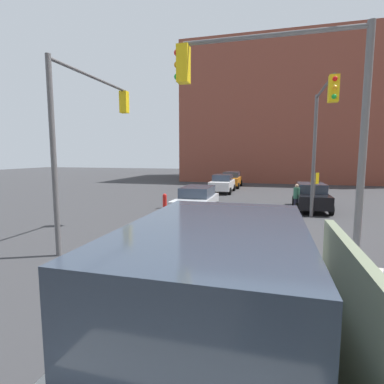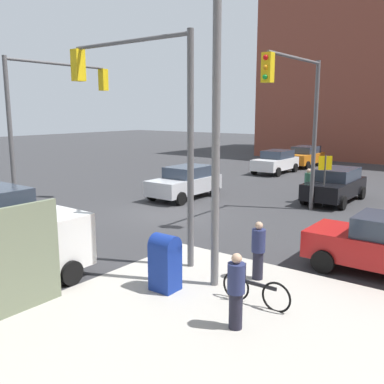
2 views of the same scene
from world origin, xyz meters
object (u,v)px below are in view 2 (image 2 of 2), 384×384
Objects in this scene: traffic_signal_ne_corner at (140,104)px; hatchback_white at (276,161)px; hatchback_silver at (185,182)px; traffic_signal_nw_corner at (299,106)px; pedestrian_waiting at (258,250)px; bicycle_leaning_on_fence at (255,291)px; pedestrian_walking_north at (236,290)px; mailbox_blue at (165,261)px; hatchback_orange at (304,156)px; traffic_signal_se_corner at (52,106)px; street_lamp_corner at (211,98)px; fire_hydrant at (170,179)px; pedestrian_crossing at (308,185)px; hatchback_black at (335,185)px.

hatchback_white is (-18.61, -4.61, -3.76)m from traffic_signal_ne_corner.
traffic_signal_ne_corner reaches higher than hatchback_silver.
traffic_signal_ne_corner is at bearing -14.71° from traffic_signal_nw_corner.
traffic_signal_nw_corner is 8.06m from pedestrian_waiting.
pedestrian_walking_north is at bearing 9.62° from bicycle_leaning_on_fence.
traffic_signal_nw_corner is at bearing -161.84° from bicycle_leaning_on_fence.
hatchback_orange is at bearing -164.84° from mailbox_blue.
hatchback_orange is (-21.33, 2.72, -3.78)m from traffic_signal_se_corner.
street_lamp_corner reaches higher than pedestrian_waiting.
fire_hydrant is (-7.48, 0.30, -4.13)m from traffic_signal_se_corner.
traffic_signal_se_corner is 10.31m from street_lamp_corner.
fire_hydrant is (-11.20, -9.20, -0.28)m from mailbox_blue.
mailbox_blue is at bearing -3.04° from pedestrian_walking_north.
hatchback_silver is 10.95m from hatchback_white.
fire_hydrant is 0.22× the size of hatchback_silver.
pedestrian_crossing is 13.10m from pedestrian_walking_north.
hatchback_silver and hatchback_black have the same top height.
hatchback_orange is (-15.68, -0.13, 0.00)m from hatchback_silver.
hatchback_white is at bearing -166.10° from traffic_signal_ne_corner.
hatchback_white is at bearing -59.74° from pedestrian_waiting.
hatchback_silver is (-8.14, -7.16, -3.86)m from street_lamp_corner.
hatchback_orange is at bearing 170.11° from fire_hydrant.
pedestrian_walking_north is (1.82, 1.89, -3.87)m from street_lamp_corner.
street_lamp_corner reaches higher than hatchback_black.
hatchback_silver and hatchback_orange have the same top height.
pedestrian_waiting is at bearing 81.13° from traffic_signal_se_corner.
traffic_signal_ne_corner reaches higher than pedestrian_walking_north.
traffic_signal_se_corner is 13.70m from hatchback_black.
hatchback_silver is 12.47m from bicycle_leaning_on_fence.
traffic_signal_se_corner reaches higher than pedestrian_walking_north.
traffic_signal_ne_corner is 0.81× the size of street_lamp_corner.
traffic_signal_nw_corner is 10.35m from traffic_signal_se_corner.
traffic_signal_se_corner is at bearing -8.65° from hatchback_white.
hatchback_silver is 10.99m from pedestrian_waiting.
pedestrian_crossing is (-10.78, -1.71, -3.83)m from street_lamp_corner.
hatchback_orange reaches higher than mailbox_blue.
street_lamp_corner reaches higher than hatchback_silver.
traffic_signal_se_corner and traffic_signal_ne_corner have the same top height.
street_lamp_corner is (2.49, 10.01, 0.08)m from traffic_signal_se_corner.
hatchback_black and hatchback_white have the same top height.
bicycle_leaning_on_fence is at bearing 41.47° from pedestrian_crossing.
traffic_signal_nw_corner reaches higher than hatchback_black.
hatchback_silver reaches higher than mailbox_blue.
bicycle_leaning_on_fence is at bearing 121.88° from pedestrian_waiting.
traffic_signal_ne_corner reaches higher than hatchback_white.
mailbox_blue is at bearing -22.48° from street_lamp_corner.
traffic_signal_ne_corner is at bearing -99.38° from street_lamp_corner.
hatchback_black is at bearing 176.57° from traffic_signal_nw_corner.
hatchback_orange is 2.43× the size of bicycle_leaning_on_fence.
pedestrian_walking_north is (4.32, 11.90, -3.79)m from traffic_signal_se_corner.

